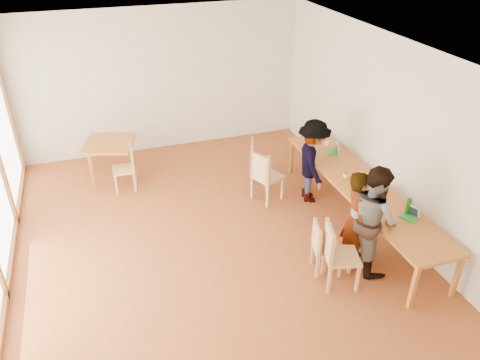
{
  "coord_description": "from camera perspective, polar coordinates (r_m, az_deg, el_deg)",
  "views": [
    {
      "loc": [
        -1.4,
        -5.47,
        4.6
      ],
      "look_at": [
        0.5,
        0.24,
        1.1
      ],
      "focal_mm": 35.0,
      "sensor_mm": 36.0,
      "label": 1
    }
  ],
  "objects": [
    {
      "name": "green_bottle",
      "position": [
        7.16,
        19.83,
        -3.04
      ],
      "size": [
        0.07,
        0.07,
        0.28
      ],
      "primitive_type": "cylinder",
      "color": "#176E1A",
      "rests_on": "communal_table"
    },
    {
      "name": "wall_right",
      "position": [
        7.67,
        18.68,
        4.69
      ],
      "size": [
        0.1,
        8.0,
        3.0
      ],
      "primitive_type": "cube",
      "color": "beige",
      "rests_on": "ground"
    },
    {
      "name": "black_pouch",
      "position": [
        7.42,
        15.83,
        -1.94
      ],
      "size": [
        0.16,
        0.26,
        0.09
      ],
      "primitive_type": "cube",
      "color": "black",
      "rests_on": "communal_table"
    },
    {
      "name": "chair_empty",
      "position": [
        8.99,
        2.02,
        3.04
      ],
      "size": [
        0.49,
        0.49,
        0.44
      ],
      "rotation": [
        0.0,
        0.0,
        -0.34
      ],
      "color": "tan",
      "rests_on": "ground"
    },
    {
      "name": "chair_near",
      "position": [
        6.55,
        11.56,
        -8.27
      ],
      "size": [
        0.56,
        0.56,
        0.52
      ],
      "rotation": [
        0.0,
        0.0,
        -0.27
      ],
      "color": "tan",
      "rests_on": "ground"
    },
    {
      "name": "side_table",
      "position": [
        9.3,
        -15.68,
        3.99
      ],
      "size": [
        0.9,
        0.9,
        0.75
      ],
      "rotation": [
        0.0,
        0.0,
        -0.3
      ],
      "color": "#BF6F2A",
      "rests_on": "ground"
    },
    {
      "name": "chair_far",
      "position": [
        8.21,
        2.93,
        0.96
      ],
      "size": [
        0.6,
        0.6,
        0.52
      ],
      "rotation": [
        0.0,
        0.0,
        0.43
      ],
      "color": "tan",
      "rests_on": "ground"
    },
    {
      "name": "chair_spare",
      "position": [
        8.89,
        -13.54,
        2.0
      ],
      "size": [
        0.41,
        0.41,
        0.46
      ],
      "rotation": [
        0.0,
        0.0,
        3.11
      ],
      "color": "tan",
      "rests_on": "ground"
    },
    {
      "name": "laptop_far",
      "position": [
        8.69,
        11.5,
        3.66
      ],
      "size": [
        0.28,
        0.3,
        0.2
      ],
      "rotation": [
        0.0,
        0.0,
        -0.37
      ],
      "color": "green",
      "rests_on": "communal_table"
    },
    {
      "name": "chair_mid",
      "position": [
        6.78,
        9.94,
        -7.55
      ],
      "size": [
        0.46,
        0.46,
        0.44
      ],
      "rotation": [
        0.0,
        0.0,
        -0.23
      ],
      "color": "tan",
      "rests_on": "ground"
    },
    {
      "name": "pink_phone",
      "position": [
        8.17,
        13.74,
        1.2
      ],
      "size": [
        0.05,
        0.1,
        0.01
      ],
      "primitive_type": "cube",
      "color": "#E43677",
      "rests_on": "communal_table"
    },
    {
      "name": "person_far",
      "position": [
        8.29,
        8.82,
        2.25
      ],
      "size": [
        0.78,
        1.1,
        1.54
      ],
      "primitive_type": "imported",
      "rotation": [
        0.0,
        0.0,
        1.35
      ],
      "color": "gray",
      "rests_on": "ground"
    },
    {
      "name": "person_mid",
      "position": [
        6.86,
        15.83,
        -4.53
      ],
      "size": [
        0.66,
        0.83,
        1.65
      ],
      "primitive_type": "imported",
      "rotation": [
        0.0,
        0.0,
        1.62
      ],
      "color": "gray",
      "rests_on": "ground"
    },
    {
      "name": "laptop_near",
      "position": [
        7.16,
        20.11,
        -3.94
      ],
      "size": [
        0.26,
        0.27,
        0.19
      ],
      "rotation": [
        0.0,
        0.0,
        0.41
      ],
      "color": "green",
      "rests_on": "communal_table"
    },
    {
      "name": "laptop_mid",
      "position": [
        7.57,
        16.3,
        -1.29
      ],
      "size": [
        0.22,
        0.24,
        0.18
      ],
      "rotation": [
        0.0,
        0.0,
        0.21
      ],
      "color": "green",
      "rests_on": "communal_table"
    },
    {
      "name": "yellow_mug",
      "position": [
        7.88,
        12.84,
        0.49
      ],
      "size": [
        0.14,
        0.14,
        0.09
      ],
      "primitive_type": "imported",
      "rotation": [
        0.0,
        0.0,
        0.2
      ],
      "color": "yellow",
      "rests_on": "communal_table"
    },
    {
      "name": "condiment_cup",
      "position": [
        8.97,
        10.59,
        4.43
      ],
      "size": [
        0.08,
        0.08,
        0.06
      ],
      "primitive_type": "cylinder",
      "color": "white",
      "rests_on": "communal_table"
    },
    {
      "name": "person_near",
      "position": [
        6.9,
        13.93,
        -4.66
      ],
      "size": [
        0.5,
        0.63,
        1.53
      ],
      "primitive_type": "imported",
      "rotation": [
        0.0,
        0.0,
        1.3
      ],
      "color": "gray",
      "rests_on": "ground"
    },
    {
      "name": "communal_table",
      "position": [
        7.8,
        14.53,
        -0.85
      ],
      "size": [
        0.8,
        4.0,
        0.75
      ],
      "color": "#BF6F2A",
      "rests_on": "ground"
    },
    {
      "name": "ground",
      "position": [
        7.28,
        -3.16,
        -9.06
      ],
      "size": [
        8.0,
        8.0,
        0.0
      ],
      "primitive_type": "plane",
      "color": "brown",
      "rests_on": "ground"
    },
    {
      "name": "clear_glass",
      "position": [
        7.97,
        14.55,
        0.59
      ],
      "size": [
        0.07,
        0.07,
        0.09
      ],
      "primitive_type": "cylinder",
      "color": "silver",
      "rests_on": "communal_table"
    },
    {
      "name": "wall_back",
      "position": [
        10.06,
        -9.72,
        11.81
      ],
      "size": [
        6.0,
        0.1,
        3.0
      ],
      "primitive_type": "cube",
      "color": "beige",
      "rests_on": "ground"
    },
    {
      "name": "ceiling",
      "position": [
        5.86,
        -4.01,
        14.46
      ],
      "size": [
        6.0,
        8.0,
        0.04
      ],
      "primitive_type": "cube",
      "color": "white",
      "rests_on": "wall_back"
    }
  ]
}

